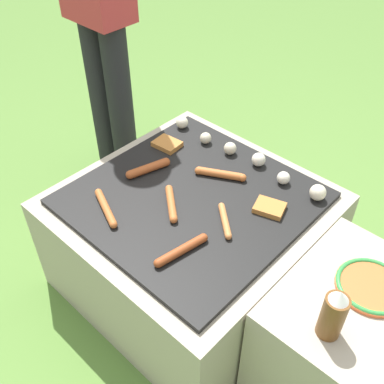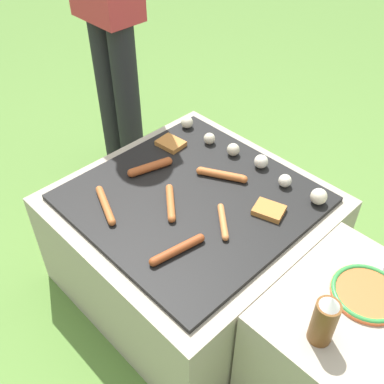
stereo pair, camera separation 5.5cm
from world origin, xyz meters
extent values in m
plane|color=#567F38|center=(0.00, 0.00, 0.00)|extent=(14.00, 14.00, 0.00)
cube|color=#A89E8C|center=(0.00, 0.00, 0.22)|extent=(0.85, 0.85, 0.44)
cube|color=black|center=(0.00, 0.00, 0.45)|extent=(0.75, 0.75, 0.02)
cube|color=#A89E8C|center=(0.64, 0.01, 0.23)|extent=(0.41, 0.52, 0.46)
cylinder|color=black|center=(-0.85, 0.26, 0.40)|extent=(0.12, 0.12, 0.81)
cylinder|color=black|center=(-0.71, 0.26, 0.40)|extent=(0.12, 0.12, 0.81)
cylinder|color=#C6753D|center=(0.17, -0.02, 0.47)|extent=(0.12, 0.11, 0.02)
sphere|color=#C6753D|center=(0.22, -0.07, 0.47)|extent=(0.02, 0.02, 0.02)
sphere|color=#C6753D|center=(0.12, 0.02, 0.47)|extent=(0.02, 0.02, 0.02)
cylinder|color=#A34C23|center=(-0.21, -0.01, 0.47)|extent=(0.07, 0.15, 0.03)
sphere|color=#A34C23|center=(-0.23, -0.08, 0.47)|extent=(0.03, 0.03, 0.03)
sphere|color=#A34C23|center=(-0.19, 0.06, 0.47)|extent=(0.03, 0.03, 0.03)
cylinder|color=#B7602D|center=(-0.16, -0.25, 0.47)|extent=(0.17, 0.09, 0.03)
sphere|color=#B7602D|center=(-0.24, -0.22, 0.47)|extent=(0.03, 0.03, 0.03)
sphere|color=#B7602D|center=(-0.08, -0.29, 0.47)|extent=(0.03, 0.03, 0.03)
cylinder|color=#93421E|center=(0.16, -0.21, 0.47)|extent=(0.06, 0.17, 0.03)
sphere|color=#93421E|center=(0.17, -0.13, 0.47)|extent=(0.03, 0.03, 0.03)
sphere|color=#93421E|center=(0.14, -0.30, 0.47)|extent=(0.03, 0.03, 0.03)
cylinder|color=#B7602D|center=(-0.02, -0.09, 0.47)|extent=(0.14, 0.12, 0.03)
sphere|color=#B7602D|center=(0.04, -0.14, 0.47)|extent=(0.03, 0.03, 0.03)
sphere|color=#B7602D|center=(-0.08, -0.04, 0.47)|extent=(0.03, 0.03, 0.03)
cylinder|color=#B7602D|center=(0.00, 0.15, 0.47)|extent=(0.16, 0.10, 0.03)
sphere|color=#B7602D|center=(0.08, 0.19, 0.47)|extent=(0.03, 0.03, 0.03)
sphere|color=#B7602D|center=(-0.07, 0.11, 0.47)|extent=(0.03, 0.03, 0.03)
cube|color=#B27033|center=(0.24, 0.13, 0.47)|extent=(0.12, 0.11, 0.02)
cube|color=#B27033|center=(-0.28, 0.15, 0.47)|extent=(0.11, 0.09, 0.02)
sphere|color=beige|center=(-0.33, 0.29, 0.48)|extent=(0.05, 0.05, 0.05)
sphere|color=beige|center=(-0.18, 0.28, 0.48)|extent=(0.05, 0.05, 0.05)
sphere|color=beige|center=(-0.06, 0.29, 0.48)|extent=(0.05, 0.05, 0.05)
sphere|color=silver|center=(0.06, 0.30, 0.48)|extent=(0.05, 0.05, 0.05)
sphere|color=silver|center=(0.19, 0.28, 0.48)|extent=(0.05, 0.05, 0.05)
sphere|color=beige|center=(0.33, 0.29, 0.48)|extent=(0.06, 0.06, 0.06)
cylinder|color=orange|center=(0.64, 0.06, 0.46)|extent=(0.20, 0.20, 0.01)
torus|color=#338C3F|center=(0.64, 0.06, 0.47)|extent=(0.20, 0.20, 0.01)
cylinder|color=brown|center=(0.62, -0.15, 0.53)|extent=(0.06, 0.06, 0.14)
cone|color=white|center=(0.62, -0.15, 0.61)|extent=(0.05, 0.05, 0.03)
camera|label=1|loc=(0.80, -0.86, 1.51)|focal=42.00mm
camera|label=2|loc=(0.84, -0.82, 1.51)|focal=42.00mm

